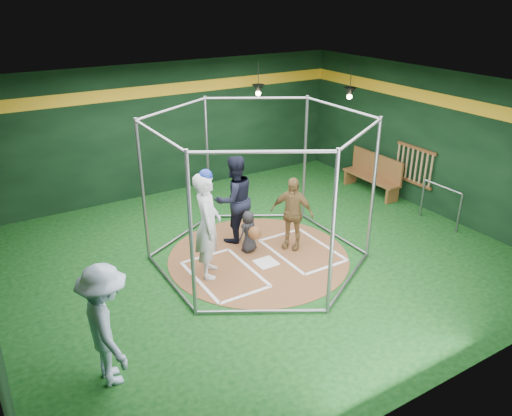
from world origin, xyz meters
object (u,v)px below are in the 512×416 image
batter_figure (208,224)px  dugout_bench (374,173)px  umpire (234,199)px  visitor_leopard (292,213)px

batter_figure → dugout_bench: (5.81, 1.56, -0.54)m
batter_figure → umpire: batter_figure is taller
batter_figure → umpire: (1.15, 1.02, -0.10)m
batter_figure → visitor_leopard: (2.02, 0.08, -0.28)m
batter_figure → umpire: bearing=41.5°
umpire → visitor_leopard: bearing=130.3°
umpire → dugout_bench: size_ratio=1.06×
umpire → batter_figure: bearing=38.7°
visitor_leopard → umpire: (-0.88, 0.94, 0.18)m
umpire → dugout_bench: umpire is taller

